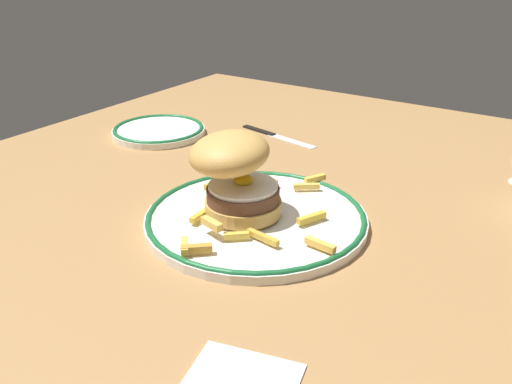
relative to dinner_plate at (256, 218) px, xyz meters
The scene contains 6 objects.
ground_plane 7.31cm from the dinner_plate, 137.83° to the left, with size 146.92×108.00×4.00cm, color #9E7445.
dinner_plate is the anchor object (origin of this frame).
burger 6.93cm from the dinner_plate, 118.51° to the left, with size 14.55×14.33×11.40cm.
fries_pile 1.47cm from the dinner_plate, 147.27° to the left, with size 29.47×23.67×1.87cm.
side_plate 41.21cm from the dinner_plate, 60.80° to the left, with size 17.85×17.85×1.60cm.
knife 36.34cm from the dinner_plate, 28.63° to the left, with size 4.90×17.96×0.70cm.
Camera 1 is at (-49.86, -40.87, 35.01)cm, focal length 38.88 mm.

